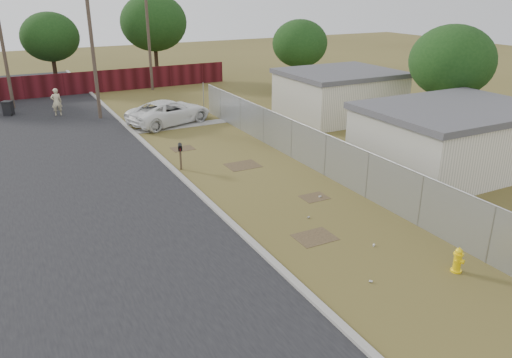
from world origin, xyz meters
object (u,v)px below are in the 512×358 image
pickup_truck (169,112)px  mailbox (180,149)px  pedestrian (56,102)px  trash_bin (8,108)px  fire_hydrant (458,260)px

pickup_truck → mailbox: bearing=146.5°
pedestrian → trash_bin: 3.44m
trash_bin → fire_hydrant: bearing=-68.6°
fire_hydrant → pickup_truck: size_ratio=0.15×
pedestrian → trash_bin: bearing=-28.3°
fire_hydrant → pedestrian: 28.28m
fire_hydrant → mailbox: (-4.44, 12.82, 0.62)m
fire_hydrant → trash_bin: trash_bin is taller
fire_hydrant → mailbox: 13.58m
pickup_truck → pedestrian: bearing=28.9°
mailbox → pedestrian: size_ratio=0.68×
pickup_truck → pedestrian: 8.33m
fire_hydrant → trash_bin: 30.82m
pedestrian → mailbox: bearing=105.7°
pickup_truck → trash_bin: size_ratio=5.60×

